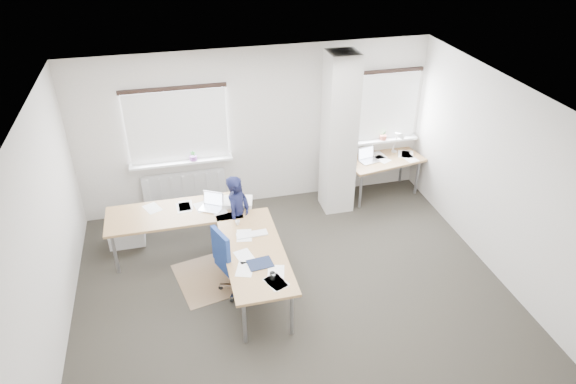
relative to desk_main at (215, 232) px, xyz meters
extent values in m
plane|color=#2A2722|center=(0.96, -0.67, -0.69)|extent=(6.00, 6.00, 0.00)
cube|color=#BBB4AB|center=(0.96, 1.83, 0.71)|extent=(6.00, 0.04, 2.80)
cube|color=#BBB4AB|center=(0.96, -3.17, 0.71)|extent=(6.00, 0.04, 2.80)
cube|color=#BBB4AB|center=(-2.04, -0.67, 0.71)|extent=(0.04, 5.00, 2.80)
cube|color=#BBB4AB|center=(3.96, -0.67, 0.71)|extent=(0.04, 5.00, 2.80)
cube|color=white|center=(0.96, -0.67, 2.11)|extent=(6.00, 5.00, 0.04)
cube|color=#BBB4AB|center=(2.26, 1.28, 0.70)|extent=(0.50, 0.50, 2.78)
cube|color=white|center=(-0.34, 1.80, 0.91)|extent=(1.60, 0.04, 1.20)
cube|color=white|center=(-0.34, 1.76, 0.91)|extent=(1.60, 0.02, 1.20)
cube|color=white|center=(-0.34, 1.73, 0.29)|extent=(1.70, 0.20, 0.04)
cube|color=white|center=(3.26, 1.80, 0.91)|extent=(1.20, 0.04, 1.20)
cube|color=white|center=(3.26, 1.76, 0.91)|extent=(1.20, 0.02, 1.20)
cube|color=white|center=(3.26, 1.73, 0.29)|extent=(1.30, 0.20, 0.04)
cube|color=silver|center=(-0.34, 1.75, -0.24)|extent=(1.40, 0.10, 0.60)
cylinder|color=#7C3F8C|center=(-0.14, 1.71, 0.35)|extent=(0.12, 0.12, 0.08)
imported|color=#2D7130|center=(-0.14, 1.71, 0.39)|extent=(0.09, 0.06, 0.17)
cylinder|color=#B85947|center=(3.26, 1.71, 0.35)|extent=(0.12, 0.12, 0.08)
imported|color=#2D7130|center=(3.26, 1.71, 0.39)|extent=(0.09, 0.07, 0.17)
cube|color=brown|center=(0.02, -0.14, -0.69)|extent=(1.45, 1.30, 0.01)
cube|color=white|center=(-1.33, 1.03, -0.53)|extent=(0.55, 0.39, 0.33)
cube|color=#93663F|center=(-0.55, 0.59, 0.02)|extent=(2.00, 0.80, 0.04)
cube|color=#93663F|center=(0.45, -0.61, 0.02)|extent=(0.80, 2.00, 0.04)
cylinder|color=gray|center=(-1.45, 0.29, -0.35)|extent=(0.05, 0.05, 0.69)
cylinder|color=gray|center=(-1.45, 0.89, -0.35)|extent=(0.05, 0.05, 0.69)
cylinder|color=gray|center=(0.35, 0.89, -0.35)|extent=(0.05, 0.05, 0.69)
cylinder|color=gray|center=(0.15, -1.51, -0.35)|extent=(0.05, 0.05, 0.69)
cylinder|color=gray|center=(0.75, -1.51, -0.35)|extent=(0.05, 0.05, 0.69)
cylinder|color=gray|center=(0.75, 0.29, -0.35)|extent=(0.05, 0.05, 0.69)
cube|color=#B7B7BC|center=(0.00, 0.55, 0.05)|extent=(0.40, 0.37, 0.01)
cube|color=#B7B7BC|center=(0.06, 0.65, 0.16)|extent=(0.31, 0.20, 0.22)
cube|color=silver|center=(0.06, 0.65, 0.16)|extent=(0.27, 0.17, 0.19)
cube|color=white|center=(0.49, -0.26, 0.05)|extent=(0.44, 0.15, 0.02)
cube|color=#121B33|center=(0.47, -0.92, 0.05)|extent=(0.34, 0.27, 0.01)
cube|color=white|center=(0.42, 0.60, 0.07)|extent=(0.51, 0.41, 0.07)
imported|color=white|center=(0.33, 0.04, 0.07)|extent=(0.08, 0.08, 0.07)
cylinder|color=silver|center=(0.57, -1.24, 0.09)|extent=(0.07, 0.07, 0.10)
cube|color=#93663F|center=(3.21, 1.48, 0.02)|extent=(1.50, 0.93, 0.04)
cylinder|color=gray|center=(2.67, 1.13, -0.35)|extent=(0.05, 0.05, 0.69)
cylinder|color=gray|center=(3.85, 1.33, -0.35)|extent=(0.05, 0.05, 0.69)
cylinder|color=gray|center=(2.58, 1.62, -0.35)|extent=(0.05, 0.05, 0.69)
cylinder|color=gray|center=(3.76, 1.83, -0.35)|extent=(0.05, 0.05, 0.69)
cube|color=#B7B7BC|center=(2.92, 1.44, 0.05)|extent=(0.37, 0.30, 0.01)
cube|color=#B7B7BC|center=(2.89, 1.55, 0.16)|extent=(0.33, 0.12, 0.22)
cube|color=silver|center=(2.89, 1.55, 0.16)|extent=(0.29, 0.10, 0.19)
cylinder|color=silver|center=(3.51, 1.69, 0.05)|extent=(0.10, 0.10, 0.02)
cylinder|color=silver|center=(3.51, 1.69, 0.24)|extent=(0.02, 0.16, 0.38)
cylinder|color=silver|center=(3.51, 1.57, 0.46)|extent=(0.02, 0.29, 0.13)
cone|color=silver|center=(3.51, 1.43, 0.44)|extent=(0.14, 0.16, 0.17)
cube|color=navy|center=(0.24, -0.52, -0.21)|extent=(0.62, 0.62, 0.08)
cube|color=navy|center=(0.01, -0.61, 0.14)|extent=(0.21, 0.41, 0.52)
cylinder|color=silver|center=(0.24, -0.52, -0.41)|extent=(0.06, 0.06, 0.35)
cylinder|color=black|center=(0.49, -0.42, -0.66)|extent=(0.07, 0.05, 0.06)
cylinder|color=black|center=(0.22, -0.25, -0.66)|extent=(0.03, 0.06, 0.06)
cylinder|color=black|center=(-0.03, -0.45, -0.66)|extent=(0.07, 0.05, 0.06)
cylinder|color=black|center=(0.09, -0.75, -0.66)|extent=(0.06, 0.07, 0.06)
cylinder|color=black|center=(0.41, -0.73, -0.66)|extent=(0.06, 0.07, 0.06)
imported|color=black|center=(0.39, 0.36, -0.03)|extent=(0.54, 0.58, 1.33)
camera|label=1|loc=(-0.42, -6.08, 4.28)|focal=32.00mm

